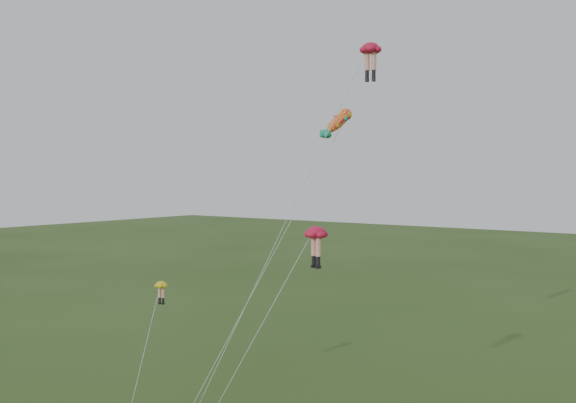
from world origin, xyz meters
The scene contains 4 objects.
legs_kite_red_high centered at (6.86, 7.49, 21.98)m, with size 9.01×8.21×22.94m.
legs_kite_red_mid centered at (6.18, 2.73, 11.21)m, with size 6.08×5.06×11.93m.
legs_kite_yellow centered at (-4.11, 0.45, 7.30)m, with size 1.19×3.94×8.07m.
fish_kite centered at (2.89, 10.51, 18.42)m, with size 4.76×12.60×19.70m.
Camera 1 is at (26.36, -27.25, 14.70)m, focal length 40.00 mm.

